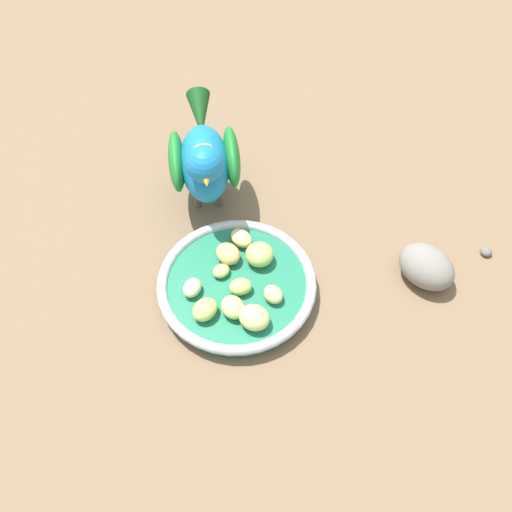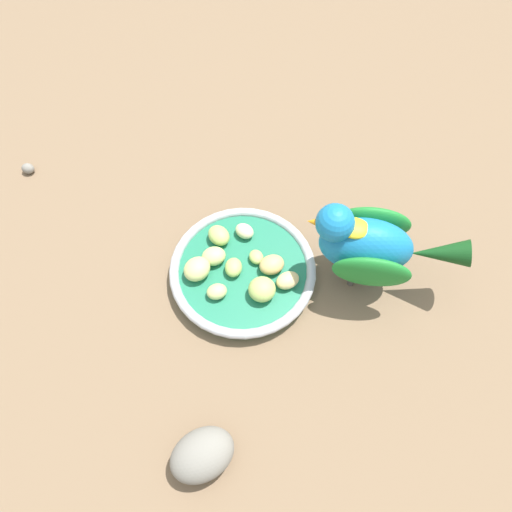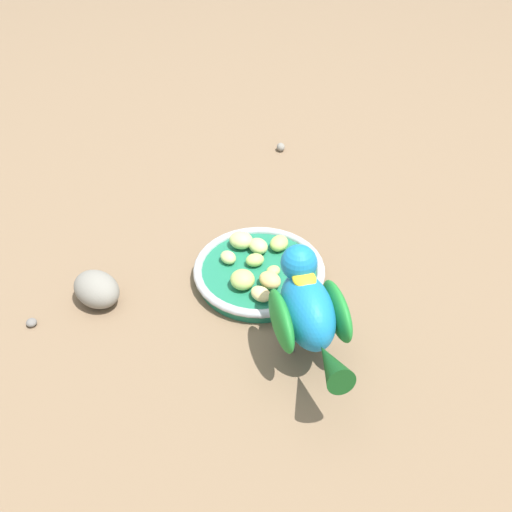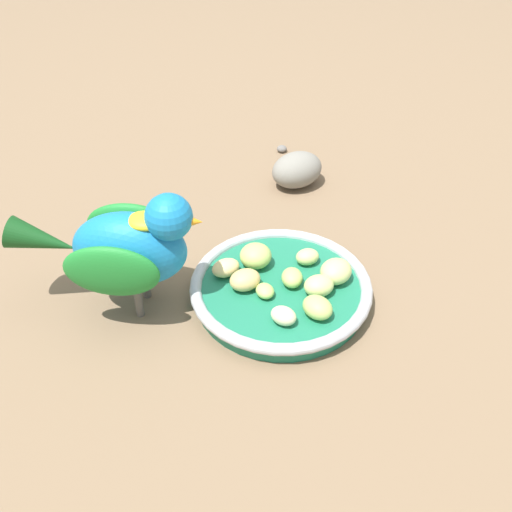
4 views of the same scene
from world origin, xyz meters
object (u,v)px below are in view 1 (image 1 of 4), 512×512
object	(u,v)px
apple_piece_1	(273,294)
apple_piece_9	(229,307)
parrot	(204,159)
rock_large	(426,267)
apple_piece_0	(259,254)
apple_piece_4	(228,254)
apple_piece_2	(241,287)
feeding_bowl	(240,286)
apple_piece_6	(192,288)
apple_piece_8	(254,318)
apple_piece_5	(221,271)
pebble_0	(486,251)
apple_piece_7	(238,238)
apple_piece_3	(205,310)

from	to	relation	value
apple_piece_1	apple_piece_9	size ratio (longest dim) A/B	0.83
parrot	rock_large	distance (m)	0.34
apple_piece_0	rock_large	world-z (taller)	rock_large
apple_piece_1	apple_piece_4	size ratio (longest dim) A/B	0.79
apple_piece_2	rock_large	bearing A→B (deg)	-77.30
apple_piece_0	rock_large	distance (m)	0.22
feeding_bowl	apple_piece_6	world-z (taller)	apple_piece_6
apple_piece_8	apple_piece_4	bearing A→B (deg)	24.18
parrot	rock_large	size ratio (longest dim) A/B	2.75
apple_piece_5	apple_piece_9	xyz separation A→B (m)	(-0.06, -0.02, 0.00)
apple_piece_0	apple_piece_8	xyz separation A→B (m)	(-0.10, -0.00, -0.00)
feeding_bowl	apple_piece_0	xyz separation A→B (m)	(0.04, -0.02, 0.02)
feeding_bowl	rock_large	xyz separation A→B (m)	(0.04, -0.25, 0.01)
apple_piece_4	feeding_bowl	bearing A→B (deg)	-152.98
apple_piece_8	rock_large	world-z (taller)	rock_large
feeding_bowl	apple_piece_8	world-z (taller)	apple_piece_8
apple_piece_1	rock_large	xyz separation A→B (m)	(0.06, -0.20, -0.00)
apple_piece_0	apple_piece_1	size ratio (longest dim) A/B	1.33
apple_piece_4	apple_piece_5	size ratio (longest dim) A/B	1.52
feeding_bowl	apple_piece_5	distance (m)	0.03
parrot	pebble_0	xyz separation A→B (m)	(-0.07, -0.40, -0.08)
parrot	apple_piece_5	bearing A→B (deg)	3.03
feeding_bowl	apple_piece_7	world-z (taller)	apple_piece_7
apple_piece_4	apple_piece_8	xyz separation A→B (m)	(-0.10, -0.04, 0.00)
apple_piece_9	apple_piece_3	bearing A→B (deg)	101.48
apple_piece_5	apple_piece_8	world-z (taller)	apple_piece_8
apple_piece_0	pebble_0	distance (m)	0.32
apple_piece_0	apple_piece_8	bearing A→B (deg)	-179.36
apple_piece_2	apple_piece_5	bearing A→B (deg)	49.49
feeding_bowl	apple_piece_4	distance (m)	0.05
parrot	apple_piece_1	bearing A→B (deg)	20.00
apple_piece_2	apple_piece_4	size ratio (longest dim) A/B	0.82
apple_piece_5	apple_piece_9	size ratio (longest dim) A/B	0.69
apple_piece_4	parrot	bearing A→B (deg)	20.30
apple_piece_7	pebble_0	size ratio (longest dim) A/B	2.09
apple_piece_9	pebble_0	distance (m)	0.37
apple_piece_0	apple_piece_5	bearing A→B (deg)	118.13
apple_piece_3	apple_piece_1	bearing A→B (deg)	-69.83
apple_piece_0	apple_piece_6	size ratio (longest dim) A/B	1.31
apple_piece_0	apple_piece_2	xyz separation A→B (m)	(-0.05, 0.02, -0.00)
apple_piece_6	pebble_0	size ratio (longest dim) A/B	1.80
apple_piece_4	apple_piece_9	xyz separation A→B (m)	(-0.08, -0.01, -0.00)
apple_piece_7	apple_piece_5	bearing A→B (deg)	162.19
apple_piece_6	apple_piece_9	size ratio (longest dim) A/B	0.84
apple_piece_5	pebble_0	world-z (taller)	apple_piece_5
feeding_bowl	pebble_0	size ratio (longest dim) A/B	13.05
apple_piece_1	apple_piece_7	xyz separation A→B (m)	(0.09, 0.05, 0.00)
apple_piece_8	pebble_0	size ratio (longest dim) A/B	2.45
apple_piece_3	apple_piece_7	distance (m)	0.12
rock_large	apple_piece_7	bearing A→B (deg)	84.71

